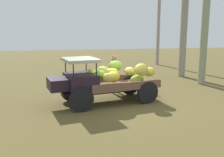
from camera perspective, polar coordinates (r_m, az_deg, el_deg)
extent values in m
plane|color=brown|center=(10.40, 2.25, -5.60)|extent=(60.00, 60.00, 0.00)
cube|color=black|center=(10.40, -0.51, -2.69)|extent=(4.01, 1.23, 0.16)
cylinder|color=black|center=(9.22, -6.97, -4.87)|extent=(0.93, 0.32, 0.92)
cylinder|color=black|center=(10.72, -9.35, -2.70)|extent=(0.93, 0.32, 0.92)
cylinder|color=black|center=(10.31, 8.17, -3.20)|extent=(0.93, 0.32, 0.92)
cylinder|color=black|center=(11.67, 4.12, -1.46)|extent=(0.93, 0.32, 0.92)
cube|color=brown|center=(10.53, 1.75, -1.51)|extent=(3.28, 2.28, 0.10)
cube|color=brown|center=(9.80, 3.72, -1.52)|extent=(2.96, 0.67, 0.22)
cube|color=brown|center=(11.22, 0.05, 0.10)|extent=(2.96, 0.67, 0.22)
cube|color=black|center=(9.89, -7.22, -0.48)|extent=(1.38, 1.71, 0.55)
cube|color=black|center=(9.70, -12.33, -1.20)|extent=(0.90, 1.18, 0.44)
cylinder|color=black|center=(9.07, -8.86, 1.97)|extent=(0.04, 0.04, 0.55)
cylinder|color=black|center=(10.31, -10.63, 2.98)|extent=(0.04, 0.04, 0.55)
cylinder|color=black|center=(9.32, -3.61, 2.32)|extent=(0.04, 0.04, 0.55)
cylinder|color=black|center=(10.54, -5.95, 3.27)|extent=(0.04, 0.04, 0.55)
cube|color=#A9AF90|center=(9.76, -7.33, 4.27)|extent=(1.50, 1.73, 0.12)
ellipsoid|color=gold|center=(11.03, 6.08, 0.98)|extent=(0.82, 0.78, 0.48)
ellipsoid|color=#93AB35|center=(10.48, 5.75, -0.23)|extent=(0.68, 0.52, 0.44)
ellipsoid|color=#BFBD53|center=(10.23, -4.67, 0.83)|extent=(0.66, 0.72, 0.64)
ellipsoid|color=gold|center=(10.64, 8.53, 1.55)|extent=(0.60, 0.61, 0.50)
ellipsoid|color=yellow|center=(10.39, -0.08, 1.39)|extent=(0.72, 0.66, 0.51)
ellipsoid|color=gold|center=(10.18, 6.76, 2.04)|extent=(0.72, 0.67, 0.61)
ellipsoid|color=gold|center=(9.55, -0.81, 0.22)|extent=(0.61, 0.59, 0.49)
ellipsoid|color=#82BE3C|center=(9.69, -2.95, 0.81)|extent=(0.78, 0.78, 0.49)
ellipsoid|color=gold|center=(10.82, 4.08, 1.69)|extent=(0.65, 0.66, 0.40)
ellipsoid|color=gold|center=(10.41, -2.11, 1.61)|extent=(0.52, 0.45, 0.49)
ellipsoid|color=gold|center=(9.86, 0.32, 0.39)|extent=(0.70, 0.65, 0.52)
ellipsoid|color=gold|center=(9.68, 0.14, 0.33)|extent=(0.67, 0.64, 0.46)
ellipsoid|color=#87B337|center=(10.99, 0.80, 3.03)|extent=(0.74, 0.67, 0.45)
cylinder|color=#ADB2A5|center=(12.14, 0.97, -1.11)|extent=(0.15, 0.15, 0.85)
cylinder|color=#ADB2A5|center=(12.00, -0.08, -1.24)|extent=(0.15, 0.15, 0.85)
cube|color=#423848|center=(11.94, 0.45, 2.30)|extent=(0.46, 0.36, 0.63)
cylinder|color=#423848|center=(11.89, 1.12, 2.72)|extent=(0.39, 0.30, 0.10)
cylinder|color=#423848|center=(11.79, 0.30, 2.65)|extent=(0.22, 0.41, 0.10)
sphere|color=tan|center=(11.88, 0.46, 4.32)|extent=(0.22, 0.22, 0.22)
cylinder|color=#967848|center=(11.87, 0.46, 4.63)|extent=(0.34, 0.34, 0.02)
cylinder|color=#967848|center=(11.87, 0.46, 4.92)|extent=(0.20, 0.20, 0.10)
cube|color=olive|center=(12.05, 7.98, -2.19)|extent=(0.55, 0.56, 0.49)
cylinder|color=gray|center=(22.33, 10.79, 16.89)|extent=(0.27, 0.27, 10.71)
cylinder|color=gray|center=(14.66, 20.71, 14.15)|extent=(0.41, 0.41, 7.92)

